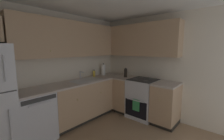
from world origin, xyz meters
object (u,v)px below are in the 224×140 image
oil_bottle (126,73)px  paper_towel_roll (103,70)px  soap_bottle (94,74)px  dishwasher (34,117)px  oven_range (143,98)px

oil_bottle → paper_towel_roll: bearing=103.0°
paper_towel_roll → oil_bottle: (0.15, -0.65, -0.03)m
soap_bottle → oil_bottle: bearing=-54.5°
soap_bottle → dishwasher: bearing=-173.6°
dishwasher → oven_range: bearing=-25.3°
oven_range → dishwasher: bearing=154.7°
oven_range → oil_bottle: (-0.02, 0.51, 0.56)m
oil_bottle → soap_bottle: bearing=125.5°
dishwasher → oil_bottle: bearing=-13.1°
dishwasher → oven_range: (2.11, -1.00, 0.02)m
oven_range → paper_towel_roll: size_ratio=3.11×
dishwasher → soap_bottle: size_ratio=4.77×
soap_bottle → paper_towel_roll: size_ratio=0.54×
dishwasher → paper_towel_roll: paper_towel_roll is taller
dishwasher → oven_range: 2.33m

